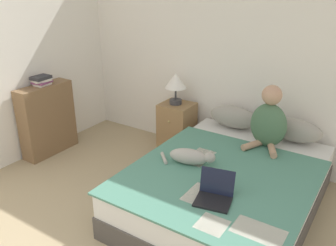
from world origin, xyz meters
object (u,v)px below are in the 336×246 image
at_px(laptop_open, 214,195).
at_px(book_stack_top, 42,80).
at_px(nightstand, 177,127).
at_px(pillow_near, 234,117).
at_px(person_sitting, 269,121).
at_px(table_lamp, 176,83).
at_px(pillow_far, 294,130).
at_px(bed, 227,188).
at_px(cat_tabby, 191,157).
at_px(bookshelf, 47,120).

relative_size(laptop_open, book_stack_top, 1.40).
xyz_separation_m(laptop_open, nightstand, (-1.26, 1.45, -0.21)).
xyz_separation_m(pillow_near, person_sitting, (0.51, -0.28, 0.16)).
xyz_separation_m(nightstand, table_lamp, (-0.02, -0.01, 0.61)).
bearing_deg(laptop_open, book_stack_top, 158.18).
bearing_deg(pillow_near, pillow_far, 0.00).
distance_m(bed, laptop_open, 0.65).
relative_size(cat_tabby, nightstand, 0.92).
xyz_separation_m(bed, book_stack_top, (-2.49, -0.12, 0.75)).
relative_size(bed, pillow_near, 3.54).
bearing_deg(bookshelf, bed, 2.67).
bearing_deg(pillow_far, bookshelf, -159.82).
relative_size(person_sitting, laptop_open, 2.02).
bearing_deg(bed, table_lamp, 142.78).
xyz_separation_m(cat_tabby, bookshelf, (-2.15, 0.03, -0.10)).
bearing_deg(pillow_far, cat_tabby, -122.69).
relative_size(pillow_far, nightstand, 0.95).
xyz_separation_m(cat_tabby, laptop_open, (0.46, -0.42, -0.03)).
bearing_deg(person_sitting, table_lamp, 170.10).
xyz_separation_m(bed, pillow_near, (-0.36, 0.93, 0.37)).
height_order(bed, cat_tabby, cat_tabby).
height_order(cat_tabby, bookshelf, bookshelf).
bearing_deg(table_lamp, pillow_far, 2.21).
height_order(person_sitting, laptop_open, person_sitting).
relative_size(bed, book_stack_top, 8.91).
distance_m(bed, nightstand, 1.43).
distance_m(cat_tabby, nightstand, 1.32).
relative_size(person_sitting, table_lamp, 1.67).
bearing_deg(table_lamp, pillow_near, 4.20).
xyz_separation_m(pillow_near, table_lamp, (-0.79, -0.06, 0.32)).
bearing_deg(bookshelf, laptop_open, -9.79).
xyz_separation_m(person_sitting, book_stack_top, (-2.64, -0.76, 0.22)).
bearing_deg(book_stack_top, bed, 2.72).
relative_size(bed, table_lamp, 5.28).
relative_size(cat_tabby, book_stack_top, 2.46).
height_order(bed, person_sitting, person_sitting).
bearing_deg(laptop_open, table_lamp, 119.45).
distance_m(pillow_near, book_stack_top, 2.41).
xyz_separation_m(table_lamp, book_stack_top, (-1.34, -0.99, 0.06)).
bearing_deg(laptop_open, pillow_near, 95.87).
bearing_deg(pillow_near, nightstand, -176.31).
xyz_separation_m(pillow_near, book_stack_top, (-2.13, -1.05, 0.37)).
height_order(bed, table_lamp, table_lamp).
height_order(pillow_far, bookshelf, bookshelf).
height_order(person_sitting, bookshelf, person_sitting).
relative_size(cat_tabby, bookshelf, 0.64).
relative_size(bed, person_sitting, 3.16).
height_order(laptop_open, table_lamp, table_lamp).
distance_m(nightstand, bookshelf, 1.69).
relative_size(pillow_near, book_stack_top, 2.52).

